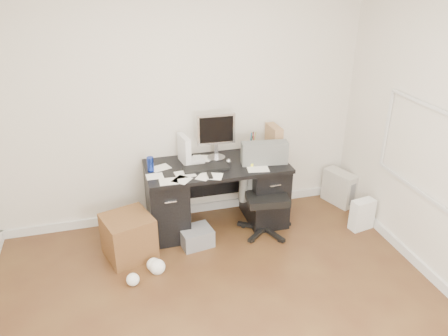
# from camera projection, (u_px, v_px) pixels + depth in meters

# --- Properties ---
(room_shell) EXTENTS (4.02, 4.02, 2.71)m
(room_shell) POSITION_uv_depth(u_px,v_px,m) (239.00, 144.00, 2.74)
(room_shell) COLOR beige
(room_shell) RESTS_ON ground
(desk) EXTENTS (1.50, 0.70, 0.75)m
(desk) POSITION_uv_depth(u_px,v_px,m) (217.00, 193.00, 4.76)
(desk) COLOR black
(desk) RESTS_ON ground
(loose_papers) EXTENTS (1.10, 0.60, 0.00)m
(loose_papers) POSITION_uv_depth(u_px,v_px,m) (199.00, 168.00, 4.52)
(loose_papers) COLOR white
(loose_papers) RESTS_ON desk
(lcd_monitor) EXTENTS (0.42, 0.25, 0.52)m
(lcd_monitor) POSITION_uv_depth(u_px,v_px,m) (216.00, 136.00, 4.64)
(lcd_monitor) COLOR #B1B1B6
(lcd_monitor) RESTS_ON desk
(keyboard) EXTENTS (0.47, 0.17, 0.03)m
(keyboard) POSITION_uv_depth(u_px,v_px,m) (206.00, 168.00, 4.50)
(keyboard) COLOR black
(keyboard) RESTS_ON desk
(computer_mouse) EXTENTS (0.07, 0.07, 0.06)m
(computer_mouse) POSITION_uv_depth(u_px,v_px,m) (229.00, 161.00, 4.61)
(computer_mouse) COLOR #B1B1B6
(computer_mouse) RESTS_ON desk
(travel_mug) EXTENTS (0.08, 0.08, 0.15)m
(travel_mug) POSITION_uv_depth(u_px,v_px,m) (150.00, 164.00, 4.43)
(travel_mug) COLOR #162D99
(travel_mug) RESTS_ON desk
(white_binder) EXTENTS (0.16, 0.28, 0.30)m
(white_binder) POSITION_uv_depth(u_px,v_px,m) (184.00, 150.00, 4.58)
(white_binder) COLOR silver
(white_binder) RESTS_ON desk
(magazine_file) EXTENTS (0.15, 0.28, 0.32)m
(magazine_file) POSITION_uv_depth(u_px,v_px,m) (274.00, 139.00, 4.83)
(magazine_file) COLOR #947048
(magazine_file) RESTS_ON desk
(pen_cup) EXTENTS (0.13, 0.13, 0.24)m
(pen_cup) POSITION_uv_depth(u_px,v_px,m) (253.00, 142.00, 4.85)
(pen_cup) COLOR brown
(pen_cup) RESTS_ON desk
(yellow_book) EXTENTS (0.16, 0.20, 0.03)m
(yellow_book) POSITION_uv_depth(u_px,v_px,m) (255.00, 161.00, 4.65)
(yellow_book) COLOR #FFFE1B
(yellow_book) RESTS_ON desk
(paper_remote) EXTENTS (0.27, 0.25, 0.02)m
(paper_remote) POSITION_uv_depth(u_px,v_px,m) (211.00, 175.00, 4.36)
(paper_remote) COLOR white
(paper_remote) RESTS_ON desk
(office_chair) EXTENTS (0.63, 0.63, 0.99)m
(office_chair) POSITION_uv_depth(u_px,v_px,m) (266.00, 191.00, 4.60)
(office_chair) COLOR #535553
(office_chair) RESTS_ON ground
(pc_tower) EXTENTS (0.31, 0.44, 0.41)m
(pc_tower) POSITION_uv_depth(u_px,v_px,m) (339.00, 188.00, 5.30)
(pc_tower) COLOR beige
(pc_tower) RESTS_ON ground
(shopping_bag) EXTENTS (0.29, 0.23, 0.35)m
(shopping_bag) POSITION_uv_depth(u_px,v_px,m) (362.00, 214.00, 4.79)
(shopping_bag) COLOR white
(shopping_bag) RESTS_ON ground
(wicker_basket) EXTENTS (0.56, 0.56, 0.44)m
(wicker_basket) POSITION_uv_depth(u_px,v_px,m) (129.00, 236.00, 4.33)
(wicker_basket) COLOR #4F3417
(wicker_basket) RESTS_ON ground
(desk_printer) EXTENTS (0.36, 0.32, 0.19)m
(desk_printer) POSITION_uv_depth(u_px,v_px,m) (196.00, 237.00, 4.55)
(desk_printer) COLOR slate
(desk_printer) RESTS_ON ground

